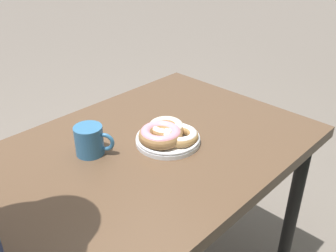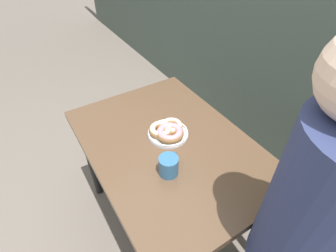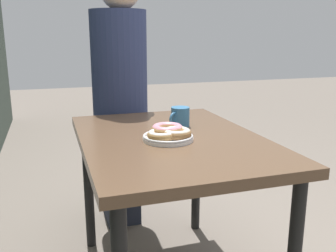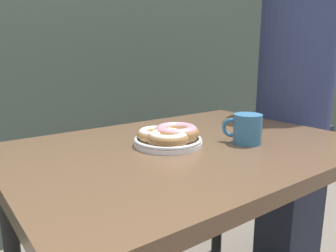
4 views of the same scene
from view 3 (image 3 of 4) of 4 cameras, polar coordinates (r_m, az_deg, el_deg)
dining_table at (r=1.61m, az=0.37°, el=-4.53°), size 1.05×0.74×0.72m
donut_plate at (r=1.52m, az=0.07°, el=-1.09°), size 0.22×0.21×0.06m
coffee_mug at (r=1.74m, az=1.83°, el=1.42°), size 0.09×0.11×0.09m
person_figure at (r=2.21m, az=-7.41°, el=4.45°), size 0.37×0.32×1.48m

